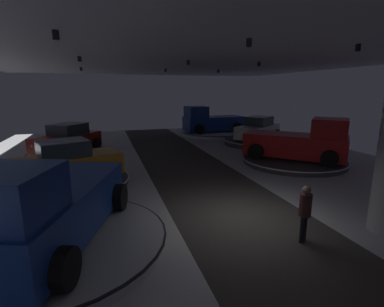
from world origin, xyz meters
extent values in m
cube|color=#B2B2B7|center=(0.00, 0.00, -0.03)|extent=(24.00, 44.00, 0.05)
cube|color=#383330|center=(0.00, 0.00, 0.00)|extent=(4.40, 44.00, 0.01)
cube|color=silver|center=(0.00, 0.00, 5.55)|extent=(24.00, 44.00, 0.10)
cylinder|color=black|center=(-5.07, 0.17, 5.32)|extent=(0.16, 0.16, 0.22)
cylinder|color=black|center=(-4.94, 5.90, 5.32)|extent=(0.16, 0.16, 0.22)
cylinder|color=black|center=(-5.30, 12.30, 5.32)|extent=(0.16, 0.16, 0.22)
cylinder|color=black|center=(-0.08, -0.12, 5.32)|extent=(0.16, 0.16, 0.22)
cylinder|color=black|center=(-0.05, 6.12, 5.32)|extent=(0.16, 0.16, 0.22)
cylinder|color=black|center=(0.07, 12.05, 5.32)|extent=(0.16, 0.16, 0.22)
cylinder|color=black|center=(3.63, -0.24, 5.32)|extent=(0.16, 0.16, 0.22)
cylinder|color=black|center=(3.66, 5.90, 5.32)|extent=(0.16, 0.16, 0.22)
cylinder|color=black|center=(3.81, 11.81, 5.32)|extent=(0.16, 0.16, 0.22)
cylinder|color=#333338|center=(-5.65, 5.02, 0.14)|extent=(4.86, 4.86, 0.27)
cylinder|color=white|center=(-5.65, 5.02, 0.24)|extent=(4.96, 4.96, 0.05)
cube|color=#B77519|center=(-5.65, 5.02, 0.88)|extent=(4.56, 3.08, 0.90)
cube|color=#2D3842|center=(-5.79, 4.97, 1.63)|extent=(2.31, 2.10, 0.70)
cylinder|color=black|center=(-4.63, 6.43, 0.61)|extent=(0.71, 0.43, 0.68)
cylinder|color=black|center=(-3.97, 4.55, 0.61)|extent=(0.71, 0.43, 0.68)
cylinder|color=black|center=(-7.33, 5.49, 0.61)|extent=(0.71, 0.43, 0.68)
cylinder|color=black|center=(-6.67, 3.60, 0.61)|extent=(0.71, 0.43, 0.68)
sphere|color=white|center=(-3.87, 6.16, 1.00)|extent=(0.18, 0.18, 0.18)
sphere|color=white|center=(-3.54, 5.23, 1.00)|extent=(0.18, 0.18, 0.18)
cylinder|color=#B7B7BC|center=(-5.48, -0.35, 0.16)|extent=(5.56, 5.57, 0.32)
cylinder|color=black|center=(-5.48, -0.35, 0.29)|extent=(5.68, 5.68, 0.05)
cube|color=navy|center=(-5.48, -0.35, 1.07)|extent=(3.70, 5.69, 1.20)
cube|color=navy|center=(-6.02, -1.96, 2.12)|extent=(2.35, 2.22, 1.00)
cube|color=#28333D|center=(-5.86, -1.47, 2.12)|extent=(1.68, 0.64, 0.75)
cylinder|color=black|center=(-4.96, -2.48, 0.74)|extent=(0.54, 0.89, 0.84)
cylinder|color=black|center=(-3.77, 1.03, 0.74)|extent=(0.54, 0.89, 0.84)
cylinder|color=black|center=(-5.99, 1.79, 0.74)|extent=(0.54, 0.89, 0.84)
cylinder|color=#333338|center=(6.94, 11.42, 0.18)|extent=(4.95, 4.95, 0.36)
cylinder|color=white|center=(6.94, 11.42, 0.33)|extent=(5.05, 5.05, 0.05)
cube|color=silver|center=(6.94, 11.42, 0.97)|extent=(4.46, 3.91, 0.90)
cube|color=#2D3842|center=(7.06, 11.50, 1.72)|extent=(2.45, 2.37, 0.70)
cylinder|color=black|center=(6.36, 9.77, 0.70)|extent=(0.68, 0.57, 0.68)
cylinder|color=black|center=(5.20, 11.40, 0.70)|extent=(0.68, 0.57, 0.68)
cylinder|color=black|center=(8.68, 11.43, 0.70)|extent=(0.68, 0.57, 0.68)
cylinder|color=black|center=(7.52, 13.06, 0.70)|extent=(0.68, 0.57, 0.68)
sphere|color=white|center=(5.55, 9.82, 1.09)|extent=(0.18, 0.18, 0.18)
sphere|color=white|center=(4.98, 10.62, 1.09)|extent=(0.18, 0.18, 0.18)
cylinder|color=silver|center=(5.42, 16.70, 0.16)|extent=(5.76, 5.76, 0.31)
cylinder|color=black|center=(5.42, 16.70, 0.28)|extent=(5.87, 5.87, 0.05)
cube|color=navy|center=(5.42, 16.70, 1.06)|extent=(5.43, 2.44, 1.20)
cube|color=navy|center=(3.72, 16.59, 2.11)|extent=(1.82, 2.01, 1.00)
cube|color=#28333D|center=(4.23, 16.62, 2.11)|extent=(0.19, 1.75, 0.75)
cylinder|color=black|center=(3.65, 15.41, 0.73)|extent=(0.86, 0.33, 0.84)
cylinder|color=black|center=(3.49, 17.75, 0.73)|extent=(0.86, 0.33, 0.84)
cylinder|color=black|center=(7.35, 15.65, 0.73)|extent=(0.86, 0.33, 0.84)
cylinder|color=black|center=(7.19, 18.00, 0.73)|extent=(0.86, 0.33, 0.84)
cylinder|color=#333338|center=(5.94, 5.58, 0.14)|extent=(5.57, 5.57, 0.28)
cylinder|color=white|center=(5.94, 5.58, 0.25)|extent=(5.68, 5.68, 0.05)
cube|color=red|center=(5.94, 5.58, 1.03)|extent=(5.25, 5.22, 1.20)
cube|color=red|center=(7.15, 4.39, 2.08)|extent=(2.54, 2.55, 1.00)
cube|color=#28333D|center=(6.79, 4.75, 2.08)|extent=(1.28, 1.30, 0.75)
cylinder|color=black|center=(8.09, 5.12, 0.70)|extent=(0.79, 0.79, 0.84)
cylinder|color=black|center=(6.44, 3.44, 0.70)|extent=(0.79, 0.79, 0.84)
cylinder|color=black|center=(5.45, 7.72, 0.70)|extent=(0.79, 0.79, 0.84)
cylinder|color=black|center=(3.80, 6.05, 0.70)|extent=(0.79, 0.79, 0.84)
cylinder|color=#333338|center=(-6.29, 10.61, 0.18)|extent=(4.68, 4.68, 0.36)
cylinder|color=white|center=(-6.29, 10.61, 0.33)|extent=(4.77, 4.77, 0.05)
cube|color=maroon|center=(-6.29, 10.61, 0.97)|extent=(3.90, 4.47, 0.90)
cube|color=#2D3842|center=(-6.20, 10.73, 1.72)|extent=(2.37, 2.45, 0.70)
cylinder|color=black|center=(-6.30, 8.86, 0.70)|extent=(0.57, 0.68, 0.68)
cylinder|color=black|center=(-7.93, 10.02, 0.70)|extent=(0.57, 0.68, 0.68)
cylinder|color=black|center=(-4.65, 11.19, 0.70)|extent=(0.57, 0.68, 0.68)
cylinder|color=black|center=(-6.28, 12.35, 0.70)|extent=(0.57, 0.68, 0.68)
sphere|color=white|center=(-7.07, 8.64, 1.08)|extent=(0.18, 0.18, 0.18)
sphere|color=white|center=(-7.88, 9.21, 1.08)|extent=(0.18, 0.18, 0.18)
cylinder|color=black|center=(0.80, -1.90, 0.40)|extent=(0.14, 0.14, 0.80)
cylinder|color=black|center=(0.94, -1.79, 0.40)|extent=(0.14, 0.14, 0.80)
cylinder|color=#472323|center=(0.87, -1.84, 1.06)|extent=(0.32, 0.32, 0.62)
sphere|color=#99755B|center=(0.87, -1.84, 1.48)|extent=(0.22, 0.22, 0.22)
camera|label=1|loc=(-4.08, -7.80, 4.04)|focal=26.95mm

